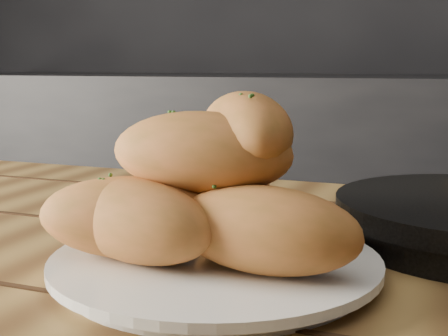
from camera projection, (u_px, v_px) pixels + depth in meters
counter at (413, 257)px, 1.56m from camera, size 2.80×0.60×0.90m
plate at (215, 265)px, 0.53m from camera, size 0.28×0.28×0.02m
bread_rolls at (200, 193)px, 0.52m from camera, size 0.28×0.23×0.14m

